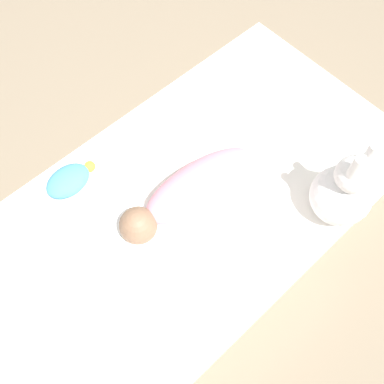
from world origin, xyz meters
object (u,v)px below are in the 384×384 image
Objects in this scene: pillow at (65,289)px; bunny_plush at (343,192)px; swaddled_baby at (190,191)px; turtle_plush at (69,180)px.

bunny_plush reaches higher than pillow.
swaddled_baby is 1.47× the size of bunny_plush.
turtle_plush is (-0.57, 0.65, -0.09)m from bunny_plush.
swaddled_baby reaches higher than turtle_plush.
pillow is 0.87m from bunny_plush.
bunny_plush is at bearing -48.34° from turtle_plush.
pillow is (-0.47, 0.01, -0.01)m from swaddled_baby.
turtle_plush is at bearing -44.36° from swaddled_baby.
pillow is at bearing 156.39° from bunny_plush.
pillow is at bearing 4.96° from swaddled_baby.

